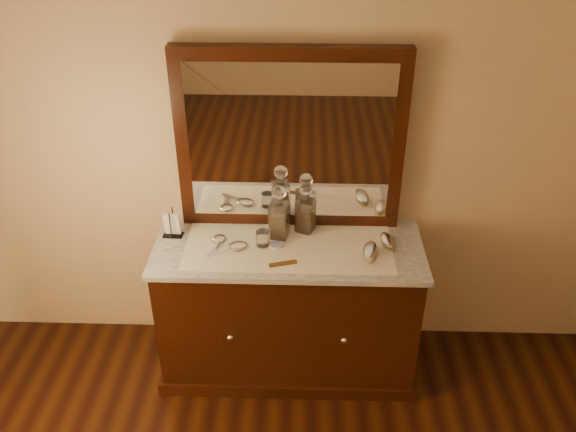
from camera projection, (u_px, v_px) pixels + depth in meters
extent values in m
plane|color=tan|center=(290.00, 128.00, 3.11)|extent=(4.50, 4.50, 0.00)
cube|color=black|center=(289.00, 309.00, 3.38)|extent=(1.40, 0.55, 0.82)
cube|color=black|center=(289.00, 356.00, 3.57)|extent=(1.46, 0.59, 0.08)
sphere|color=silver|center=(230.00, 338.00, 3.12)|extent=(0.04, 0.04, 0.04)
sphere|color=silver|center=(344.00, 340.00, 3.11)|extent=(0.04, 0.04, 0.04)
cube|color=white|center=(289.00, 248.00, 3.15)|extent=(1.44, 0.59, 0.03)
cube|color=black|center=(290.00, 141.00, 3.09)|extent=(1.20, 0.08, 1.00)
cube|color=white|center=(290.00, 144.00, 3.06)|extent=(1.06, 0.01, 0.86)
cube|color=white|center=(288.00, 248.00, 3.13)|extent=(1.10, 0.45, 0.00)
cylinder|color=white|center=(276.00, 245.00, 3.13)|extent=(0.09, 0.09, 0.01)
cube|color=brown|center=(283.00, 263.00, 3.00)|extent=(0.15, 0.07, 0.01)
cube|color=black|center=(173.00, 235.00, 3.23)|extent=(0.11, 0.07, 0.01)
cylinder|color=black|center=(170.00, 226.00, 3.16)|extent=(0.01, 0.01, 0.16)
cylinder|color=black|center=(173.00, 220.00, 3.22)|extent=(0.01, 0.01, 0.16)
cube|color=white|center=(172.00, 224.00, 3.19)|extent=(0.09, 0.04, 0.13)
cube|color=#9C5C16|center=(279.00, 225.00, 3.19)|extent=(0.09, 0.09, 0.14)
cube|color=white|center=(279.00, 220.00, 3.17)|extent=(0.11, 0.11, 0.20)
cylinder|color=white|center=(279.00, 201.00, 3.11)|extent=(0.05, 0.05, 0.03)
sphere|color=white|center=(279.00, 192.00, 3.08)|extent=(0.09, 0.09, 0.08)
cube|color=#9C5C16|center=(305.00, 220.00, 3.24)|extent=(0.10, 0.10, 0.13)
cube|color=white|center=(305.00, 215.00, 3.22)|extent=(0.12, 0.12, 0.19)
cylinder|color=white|center=(306.00, 198.00, 3.16)|extent=(0.05, 0.05, 0.03)
sphere|color=white|center=(306.00, 189.00, 3.13)|extent=(0.10, 0.10, 0.07)
ellipsoid|color=#9D8860|center=(370.00, 254.00, 3.06)|extent=(0.10, 0.18, 0.03)
ellipsoid|color=silver|center=(370.00, 250.00, 3.05)|extent=(0.10, 0.18, 0.03)
ellipsoid|color=#9D8860|center=(387.00, 243.00, 3.15)|extent=(0.09, 0.16, 0.02)
ellipsoid|color=silver|center=(387.00, 240.00, 3.14)|extent=(0.09, 0.16, 0.02)
ellipsoid|color=silver|center=(219.00, 239.00, 3.18)|extent=(0.09, 0.10, 0.02)
cube|color=silver|center=(215.00, 248.00, 3.11)|extent=(0.04, 0.12, 0.01)
ellipsoid|color=silver|center=(237.00, 246.00, 3.12)|extent=(0.14, 0.13, 0.02)
cube|color=silver|center=(220.00, 252.00, 3.08)|extent=(0.14, 0.09, 0.01)
cylinder|color=white|center=(263.00, 238.00, 3.13)|extent=(0.07, 0.07, 0.08)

